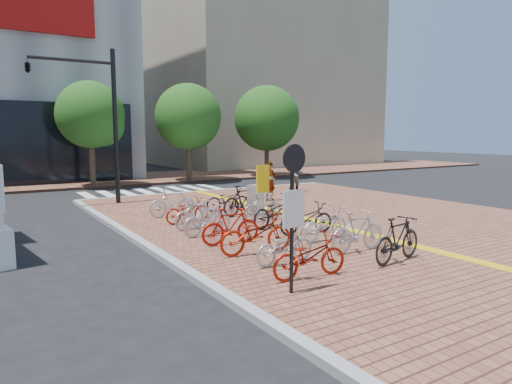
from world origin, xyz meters
TOP-DOWN VIEW (x-y plane):
  - ground at (0.00, 0.00)m, footprint 120.00×120.00m
  - kerb_west at (-4.00, -5.00)m, footprint 0.25×34.00m
  - kerb_north at (3.00, 12.00)m, footprint 14.00×0.25m
  - far_sidewalk at (0.00, 21.00)m, footprint 70.00×8.00m
  - building_beige at (18.00, 32.00)m, footprint 20.00×18.00m
  - crosswalk at (0.50, 14.00)m, footprint 7.50×4.00m
  - street_trees at (5.04, 17.45)m, footprint 16.20×4.60m
  - bike_0 at (-2.11, -2.48)m, footprint 1.79×0.76m
  - bike_1 at (-1.94, -1.36)m, footprint 1.62×0.63m
  - bike_2 at (-2.02, -0.26)m, footprint 2.01×0.87m
  - bike_3 at (-2.09, 0.93)m, footprint 1.71×0.63m
  - bike_4 at (-2.15, 2.22)m, footprint 1.65×0.61m
  - bike_5 at (-2.01, 3.31)m, footprint 1.64×0.68m
  - bike_6 at (-1.86, 4.34)m, footprint 1.67×0.74m
  - bike_7 at (-1.87, 5.65)m, footprint 1.74×0.60m
  - bike_8 at (0.38, -2.63)m, footprint 1.86×0.80m
  - bike_9 at (0.25, -1.47)m, footprint 1.75×0.50m
  - bike_10 at (0.42, -0.04)m, footprint 1.84×0.86m
  - bike_11 at (0.46, 0.88)m, footprint 1.84×0.82m
  - bike_12 at (0.29, 2.19)m, footprint 2.06×1.00m
  - bike_13 at (0.45, 3.25)m, footprint 1.68×0.63m
  - bike_14 at (0.45, 4.54)m, footprint 1.93×0.81m
  - bike_15 at (0.40, 5.68)m, footprint 1.78×0.88m
  - pedestrian_a at (3.36, 7.13)m, footprint 0.72×0.56m
  - pedestrian_b at (6.11, 8.81)m, footprint 1.05×0.91m
  - utility_box at (0.84, 4.35)m, footprint 0.55×0.42m
  - yellow_sign at (-0.07, 2.45)m, footprint 0.54×0.18m
  - notice_sign at (-2.96, -3.03)m, footprint 0.52×0.14m
  - traffic_light_pole at (-4.09, 10.13)m, footprint 3.49×1.34m

SIDE VIEW (x-z plane):
  - ground at x=0.00m, z-range 0.00..0.00m
  - crosswalk at x=0.50m, z-range 0.00..0.01m
  - far_sidewalk at x=0.00m, z-range 0.00..0.15m
  - kerb_west at x=-4.00m, z-range 0.00..0.15m
  - kerb_north at x=3.00m, z-range 0.00..0.15m
  - bike_1 at x=-1.94m, z-range 0.15..0.99m
  - bike_6 at x=-1.86m, z-range 0.15..1.00m
  - bike_15 at x=0.40m, z-range 0.15..1.05m
  - bike_0 at x=-2.11m, z-range 0.15..1.07m
  - bike_10 at x=0.42m, z-range 0.15..1.08m
  - bike_11 at x=0.46m, z-range 0.15..1.09m
  - bike_5 at x=-2.01m, z-range 0.15..1.10m
  - bike_4 at x=-2.15m, z-range 0.15..1.12m
  - bike_13 at x=0.45m, z-range 0.15..1.14m
  - bike_3 at x=-2.09m, z-range 0.15..1.15m
  - bike_2 at x=-2.02m, z-range 0.15..1.17m
  - bike_7 at x=-1.87m, z-range 0.15..1.18m
  - bike_12 at x=0.29m, z-range 0.15..1.19m
  - bike_9 at x=0.25m, z-range 0.15..1.20m
  - bike_8 at x=0.38m, z-range 0.15..1.23m
  - bike_14 at x=0.45m, z-range 0.15..1.27m
  - utility_box at x=0.84m, z-range 0.15..1.27m
  - pedestrian_a at x=3.36m, z-range 0.15..1.88m
  - pedestrian_b at x=6.11m, z-range 0.15..2.01m
  - yellow_sign at x=-0.07m, z-range 0.53..2.52m
  - notice_sign at x=-2.96m, z-range 0.51..3.31m
  - street_trees at x=5.04m, z-range 0.92..7.27m
  - traffic_light_pole at x=-4.09m, z-range 1.38..7.88m
  - building_beige at x=18.00m, z-range 0.00..18.00m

